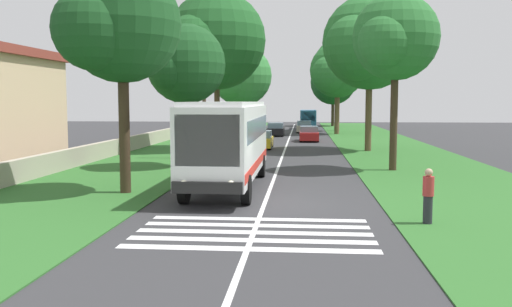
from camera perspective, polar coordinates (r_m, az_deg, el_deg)
ground at (r=20.48m, az=0.88°, el=-5.17°), size 160.00×160.00×0.00m
grass_verge_left at (r=36.56m, az=-10.38°, el=-0.55°), size 120.00×8.00×0.04m
grass_verge_right at (r=35.93m, az=15.75°, el=-0.77°), size 120.00×8.00×0.04m
centre_line at (r=35.31m, az=2.57°, el=-0.70°), size 110.00×0.16×0.01m
coach_bus at (r=24.03m, az=-2.79°, el=1.55°), size 11.16×2.62×3.73m
zebra_crossing at (r=16.08m, az=-0.24°, el=-8.11°), size 4.05×6.80×0.01m
trailing_car_0 at (r=44.02m, az=0.52°, el=1.38°), size 4.30×1.78×1.43m
trailing_car_1 at (r=52.21m, az=5.48°, el=1.99°), size 4.30×1.78×1.43m
trailing_car_2 at (r=59.95m, az=2.04°, el=2.45°), size 4.30×1.78×1.43m
trailing_car_3 at (r=66.42m, az=4.96°, el=2.73°), size 4.30×1.78×1.43m
trailing_minibus_0 at (r=76.03m, az=5.38°, el=3.72°), size 6.00×2.14×2.53m
roadside_tree_left_0 at (r=42.63m, az=-4.31°, el=11.23°), size 8.82×7.39×11.95m
roadside_tree_left_1 at (r=62.84m, az=-1.64°, el=7.84°), size 7.79×6.79×9.93m
roadside_tree_left_2 at (r=23.19m, az=-14.02°, el=12.52°), size 5.49×4.72×9.16m
roadside_tree_left_3 at (r=31.58m, az=-7.34°, el=8.88°), size 4.98×4.44×8.00m
roadside_tree_left_4 at (r=73.71m, az=-0.73°, el=7.58°), size 6.40×5.36×9.32m
roadside_tree_right_0 at (r=30.83m, az=13.95°, el=11.30°), size 5.21×4.58×9.39m
roadside_tree_right_1 at (r=63.67m, az=8.21°, el=8.31°), size 7.46×6.19×10.27m
roadside_tree_right_2 at (r=84.15m, az=7.83°, el=7.17°), size 7.84×6.72×9.89m
roadside_tree_right_3 at (r=42.63m, az=11.34°, el=10.82°), size 8.77×6.99×11.53m
roadside_tree_right_4 at (r=70.71m, az=8.31°, el=9.04°), size 6.98×5.82×11.36m
utility_pole at (r=36.29m, az=-5.35°, el=5.33°), size 0.24×1.40×7.08m
roadside_wall at (r=42.26m, az=-13.06°, el=0.95°), size 70.00×0.40×1.07m
pedestrian at (r=17.68m, az=17.28°, el=-4.13°), size 0.34×0.34×1.69m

